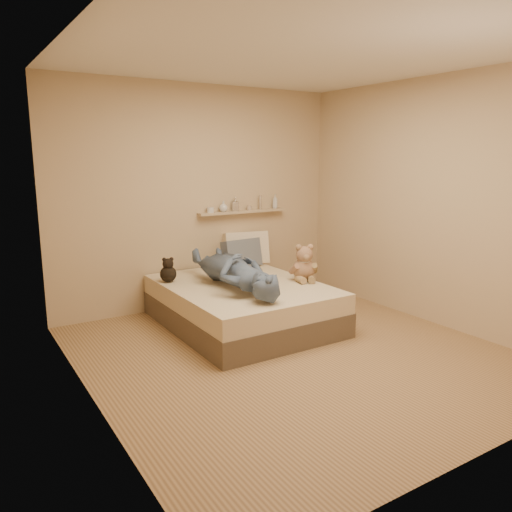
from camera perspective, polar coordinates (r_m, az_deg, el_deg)
room at (r=4.37m, az=4.55°, el=5.00°), size 3.80×3.80×3.80m
bed at (r=5.35m, az=-1.60°, el=-5.55°), size 1.50×1.90×0.45m
game_console at (r=4.79m, az=0.80°, el=-2.71°), size 0.19×0.08×0.06m
teddy_bear at (r=5.41m, az=5.51°, el=-1.10°), size 0.32×0.33×0.41m
dark_plush at (r=5.42m, az=-10.01°, el=-1.74°), size 0.18×0.18×0.27m
pillow_cream at (r=6.22m, az=-1.13°, el=0.90°), size 0.59×0.35×0.42m
pillow_grey at (r=6.03m, az=-1.65°, el=0.27°), size 0.52×0.26×0.36m
person at (r=5.12m, az=-2.47°, el=-1.59°), size 0.68×1.59×0.37m
wall_shelf at (r=6.22m, az=-1.54°, el=5.09°), size 1.20×0.12×0.03m
shelf_bottles at (r=6.19m, az=-1.90°, el=5.85°), size 1.02×0.13×0.18m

